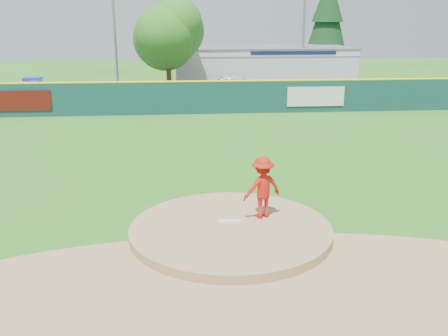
{
  "coord_description": "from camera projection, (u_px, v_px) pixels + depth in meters",
  "views": [
    {
      "loc": [
        -1.32,
        -12.47,
        5.67
      ],
      "look_at": [
        0.0,
        2.0,
        1.3
      ],
      "focal_mm": 40.0,
      "sensor_mm": 36.0,
      "label": 1
    }
  ],
  "objects": [
    {
      "name": "infield_dirt_arc",
      "position": [
        245.0,
        291.0,
        10.78
      ],
      "size": [
        15.4,
        15.4,
        0.01
      ],
      "primitive_type": "cylinder",
      "color": "#9E774C",
      "rests_on": "ground"
    },
    {
      "name": "pitcher",
      "position": [
        262.0,
        187.0,
        13.95
      ],
      "size": [
        1.3,
        1.02,
        1.76
      ],
      "primitive_type": "imported",
      "rotation": [
        0.0,
        0.0,
        3.51
      ],
      "color": "red",
      "rests_on": "pitchers_mound"
    },
    {
      "name": "van",
      "position": [
        239.0,
        86.0,
        38.12
      ],
      "size": [
        5.19,
        2.42,
        1.44
      ],
      "primitive_type": "imported",
      "rotation": [
        0.0,
        0.0,
        1.58
      ],
      "color": "white",
      "rests_on": "parking_lot"
    },
    {
      "name": "conifer_tree",
      "position": [
        327.0,
        20.0,
        47.51
      ],
      "size": [
        4.4,
        4.4,
        9.5
      ],
      "color": "#382314",
      "rests_on": "ground"
    },
    {
      "name": "ground",
      "position": [
        231.0,
        234.0,
        13.64
      ],
      "size": [
        120.0,
        120.0,
        0.0
      ],
      "primitive_type": "plane",
      "color": "#286B19",
      "rests_on": "ground"
    },
    {
      "name": "outfield_fence",
      "position": [
        200.0,
        96.0,
        30.49
      ],
      "size": [
        40.0,
        0.14,
        2.07
      ],
      "color": "#123B3B",
      "rests_on": "ground"
    },
    {
      "name": "pool_building_grp",
      "position": [
        261.0,
        65.0,
        44.2
      ],
      "size": [
        15.2,
        8.2,
        3.31
      ],
      "color": "silver",
      "rests_on": "ground"
    },
    {
      "name": "pitching_rubber",
      "position": [
        230.0,
        221.0,
        13.85
      ],
      "size": [
        0.6,
        0.15,
        0.04
      ],
      "primitive_type": "cube",
      "color": "white",
      "rests_on": "pitchers_mound"
    },
    {
      "name": "parking_lot",
      "position": [
        195.0,
        93.0,
        39.39
      ],
      "size": [
        44.0,
        16.0,
        0.02
      ],
      "primitive_type": "cube",
      "color": "#38383A",
      "rests_on": "ground"
    },
    {
      "name": "deciduous_tree",
      "position": [
        168.0,
        34.0,
        36.0
      ],
      "size": [
        5.6,
        5.6,
        7.36
      ],
      "color": "#382314",
      "rests_on": "ground"
    },
    {
      "name": "light_pole_left",
      "position": [
        114.0,
        13.0,
        37.13
      ],
      "size": [
        1.75,
        0.25,
        11.0
      ],
      "color": "gray",
      "rests_on": "ground"
    },
    {
      "name": "light_pole_right",
      "position": [
        304.0,
        20.0,
        40.48
      ],
      "size": [
        1.75,
        0.25,
        10.0
      ],
      "color": "gray",
      "rests_on": "ground"
    },
    {
      "name": "fence_banners",
      "position": [
        172.0,
        98.0,
        30.29
      ],
      "size": [
        21.5,
        0.04,
        1.2
      ],
      "color": "#56110C",
      "rests_on": "ground"
    },
    {
      "name": "pitchers_mound",
      "position": [
        231.0,
        234.0,
        13.64
      ],
      "size": [
        5.5,
        5.5,
        0.5
      ],
      "primitive_type": "cylinder",
      "color": "#9E774C",
      "rests_on": "ground"
    },
    {
      "name": "playground_slide",
      "position": [
        33.0,
        90.0,
        34.87
      ],
      "size": [
        1.12,
        3.15,
        1.74
      ],
      "color": "blue",
      "rests_on": "ground"
    }
  ]
}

